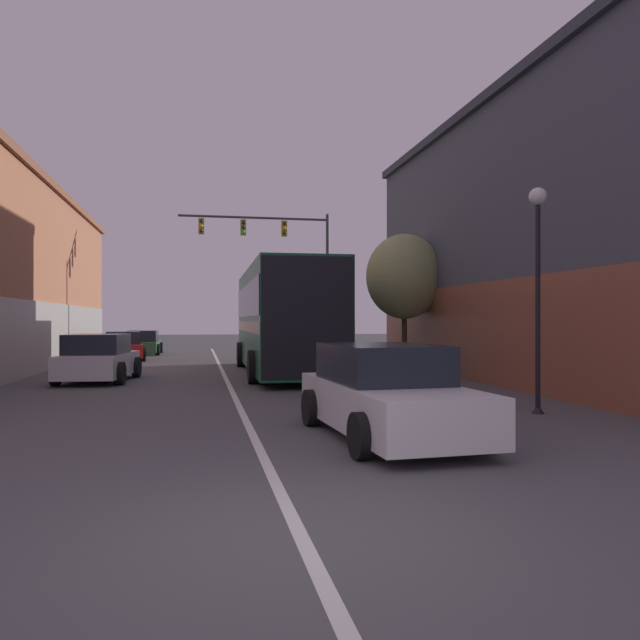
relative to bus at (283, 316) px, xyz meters
The scene contains 11 objects.
ground_plane 16.80m from the bus, 97.16° to the right, with size 160.00×160.00×0.00m, color #4C4C4F.
lane_center_line 3.13m from the bus, 151.51° to the right, with size 0.14×42.84×0.01m.
building_right_storefront 11.31m from the bus, 25.83° to the right, with size 9.50×20.16×8.61m.
bus is the anchor object (origin of this frame).
hatchback_foreground 12.34m from the bus, 89.91° to the right, with size 2.27×4.63×1.48m.
parked_car_left_near 6.39m from the bus, 163.16° to the right, with size 2.32×4.10×1.46m.
parked_car_left_mid 15.30m from the bus, 113.04° to the left, with size 1.93×4.31×1.33m.
parked_car_left_far 10.86m from the bus, 126.74° to the left, with size 2.32×4.05×1.36m.
traffic_signal_gantry 10.93m from the bus, 82.65° to the left, with size 7.81×0.36×7.49m.
street_lamp 11.13m from the bus, 70.16° to the right, with size 0.36×0.36×4.56m.
street_tree_near 4.75m from the bus, ahead, with size 2.86×2.57×5.08m.
Camera 1 is at (-0.87, -5.37, 1.87)m, focal length 35.00 mm.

